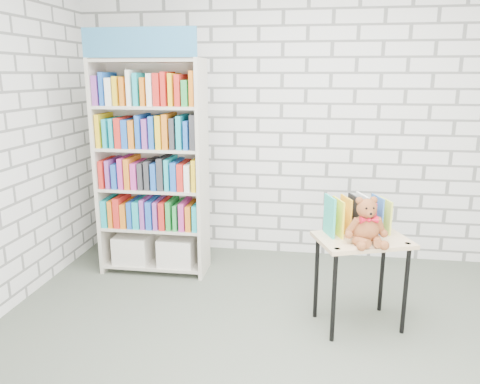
# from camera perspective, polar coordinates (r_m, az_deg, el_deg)

# --- Properties ---
(ground) EXTENTS (4.50, 4.50, 0.00)m
(ground) POSITION_cam_1_polar(r_m,az_deg,el_deg) (3.23, 6.38, -20.29)
(ground) COLOR #4E5648
(ground) RESTS_ON ground
(room_shell) EXTENTS (4.52, 4.02, 2.81)m
(room_shell) POSITION_cam_1_polar(r_m,az_deg,el_deg) (2.67, 7.45, 13.21)
(room_shell) COLOR silver
(room_shell) RESTS_ON ground
(bookshelf) EXTENTS (0.98, 0.38, 2.20)m
(bookshelf) POSITION_cam_1_polar(r_m,az_deg,el_deg) (4.34, -10.65, 3.02)
(bookshelf) COLOR beige
(bookshelf) RESTS_ON ground
(display_table) EXTENTS (0.75, 0.63, 0.69)m
(display_table) POSITION_cam_1_polar(r_m,az_deg,el_deg) (3.50, 14.62, -6.93)
(display_table) COLOR tan
(display_table) RESTS_ON ground
(table_books) EXTENTS (0.49, 0.34, 0.26)m
(table_books) POSITION_cam_1_polar(r_m,az_deg,el_deg) (3.52, 14.13, -2.87)
(table_books) COLOR #29B29A
(table_books) RESTS_ON display_table
(teddy_bear) EXTENTS (0.30, 0.29, 0.33)m
(teddy_bear) POSITION_cam_1_polar(r_m,az_deg,el_deg) (3.33, 15.16, -3.92)
(teddy_bear) COLOR brown
(teddy_bear) RESTS_ON display_table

